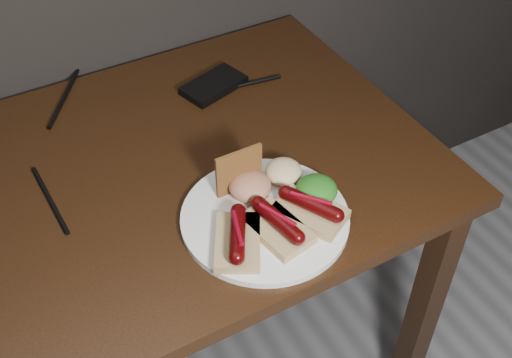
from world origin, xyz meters
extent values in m
cube|color=black|center=(0.00, 1.38, 0.73)|extent=(1.40, 0.70, 0.03)
cube|color=black|center=(0.65, 1.08, 0.36)|extent=(0.05, 0.05, 0.72)
cube|color=black|center=(0.65, 1.68, 0.36)|extent=(0.05, 0.05, 0.72)
cube|color=black|center=(0.40, 1.55, 0.76)|extent=(0.15, 0.11, 0.02)
cylinder|color=black|center=(0.01, 1.40, 0.75)|extent=(0.01, 0.18, 0.01)
cylinder|color=black|center=(0.13, 1.68, 0.75)|extent=(0.13, 0.19, 0.01)
cylinder|color=black|center=(0.47, 1.53, 0.75)|extent=(0.14, 0.03, 0.01)
cylinder|color=white|center=(0.31, 1.18, 0.76)|extent=(0.36, 0.36, 0.01)
cube|color=tan|center=(0.24, 1.15, 0.77)|extent=(0.12, 0.13, 0.02)
cylinder|color=#4B0505|center=(0.24, 1.15, 0.79)|extent=(0.07, 0.10, 0.02)
sphere|color=#4B0505|center=(0.22, 1.10, 0.79)|extent=(0.03, 0.02, 0.02)
sphere|color=#4B0505|center=(0.26, 1.19, 0.79)|extent=(0.03, 0.02, 0.02)
cylinder|color=maroon|center=(0.24, 1.15, 0.80)|extent=(0.03, 0.07, 0.01)
cube|color=tan|center=(0.31, 1.14, 0.77)|extent=(0.09, 0.13, 0.02)
cylinder|color=#4B0505|center=(0.31, 1.14, 0.79)|extent=(0.04, 0.10, 0.02)
sphere|color=#4B0505|center=(0.32, 1.09, 0.79)|extent=(0.03, 0.02, 0.02)
sphere|color=#4B0505|center=(0.30, 1.19, 0.79)|extent=(0.03, 0.02, 0.02)
cylinder|color=maroon|center=(0.31, 1.14, 0.80)|extent=(0.03, 0.07, 0.01)
cube|color=tan|center=(0.37, 1.14, 0.77)|extent=(0.12, 0.13, 0.02)
cylinder|color=#4B0505|center=(0.37, 1.14, 0.79)|extent=(0.07, 0.10, 0.02)
sphere|color=#4B0505|center=(0.40, 1.10, 0.79)|extent=(0.03, 0.02, 0.02)
sphere|color=#4B0505|center=(0.35, 1.19, 0.79)|extent=(0.03, 0.02, 0.02)
cylinder|color=maroon|center=(0.37, 1.14, 0.80)|extent=(0.05, 0.06, 0.01)
cube|color=#936128|center=(0.30, 1.26, 0.80)|extent=(0.08, 0.01, 0.08)
ellipsoid|color=#175911|center=(0.41, 1.17, 0.78)|extent=(0.07, 0.07, 0.04)
ellipsoid|color=#A61510|center=(0.31, 1.24, 0.78)|extent=(0.07, 0.07, 0.04)
ellipsoid|color=beige|center=(0.38, 1.24, 0.78)|extent=(0.06, 0.06, 0.04)
camera|label=1|loc=(-0.05, 0.56, 1.54)|focal=45.00mm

